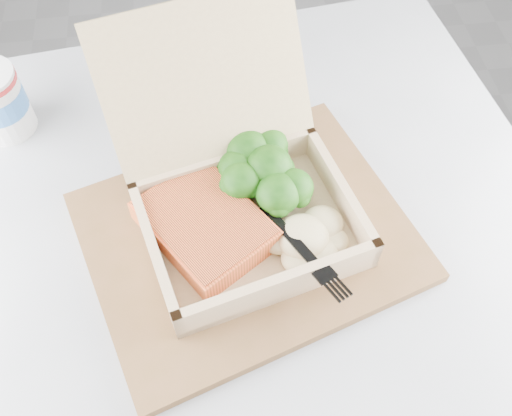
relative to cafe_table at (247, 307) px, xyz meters
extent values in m
cylinder|color=black|center=(0.00, 0.00, -0.52)|extent=(0.41, 0.41, 0.02)
cylinder|color=black|center=(0.00, 0.00, -0.19)|extent=(0.07, 0.07, 0.68)
cube|color=#A1A4AB|center=(0.00, 0.00, 0.17)|extent=(0.83, 0.83, 0.03)
cube|color=brown|center=(0.00, 0.00, 0.19)|extent=(0.41, 0.36, 0.01)
cube|color=tan|center=(0.01, 0.00, 0.20)|extent=(0.25, 0.22, 0.01)
cube|color=tan|center=(-0.10, -0.03, 0.22)|extent=(0.05, 0.17, 0.04)
cube|color=tan|center=(0.11, 0.02, 0.22)|extent=(0.05, 0.17, 0.04)
cube|color=tan|center=(0.03, -0.08, 0.22)|extent=(0.22, 0.06, 0.04)
cube|color=tan|center=(-0.01, 0.07, 0.22)|extent=(0.22, 0.06, 0.04)
cube|color=tan|center=(-0.02, 0.12, 0.31)|extent=(0.24, 0.15, 0.15)
cube|color=orange|center=(-0.04, 0.00, 0.22)|extent=(0.16, 0.17, 0.03)
ellipsoid|color=beige|center=(0.06, -0.03, 0.22)|extent=(0.09, 0.08, 0.03)
cube|color=black|center=(0.02, 0.01, 0.23)|extent=(0.05, 0.09, 0.02)
cube|color=black|center=(0.05, -0.05, 0.23)|extent=(0.04, 0.05, 0.01)
cube|color=white|center=(0.01, 0.17, 0.18)|extent=(0.12, 0.16, 0.00)
camera|label=1|loc=(-0.03, -0.32, 0.73)|focal=40.00mm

